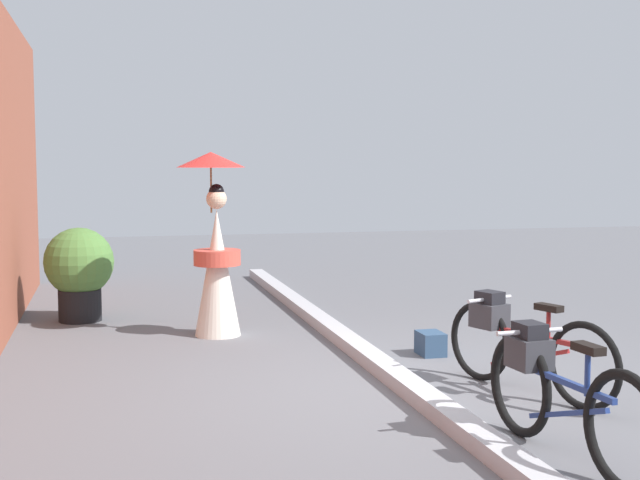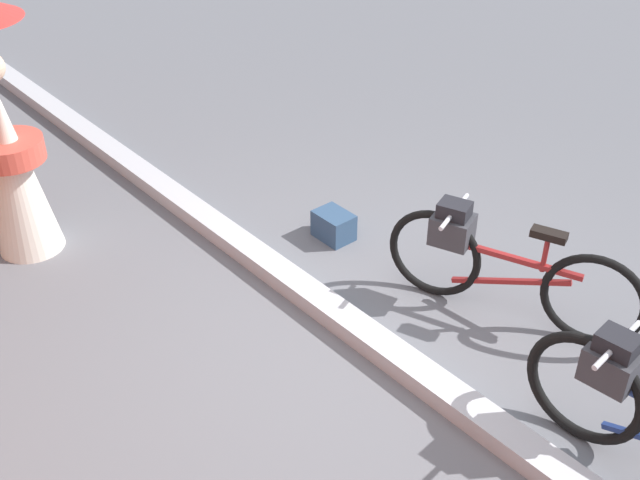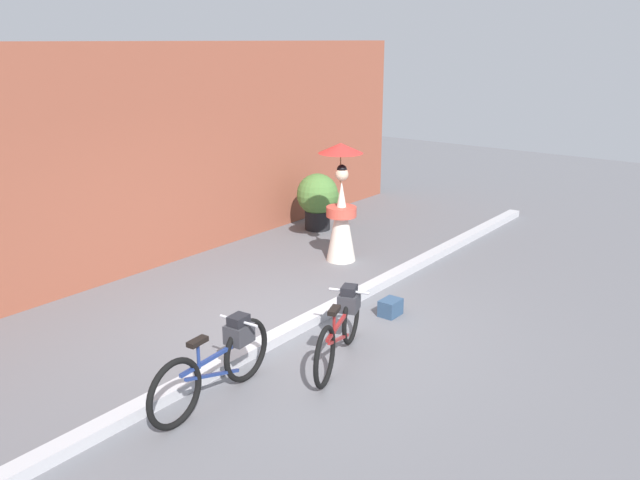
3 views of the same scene
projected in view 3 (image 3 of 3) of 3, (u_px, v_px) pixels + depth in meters
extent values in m
plane|color=slate|center=(296.00, 331.00, 8.05)|extent=(30.00, 30.00, 0.00)
cube|color=brown|center=(115.00, 163.00, 9.57)|extent=(14.00, 0.40, 3.45)
cube|color=#B2B2B7|center=(296.00, 327.00, 8.03)|extent=(14.00, 0.20, 0.12)
torus|color=black|center=(246.00, 350.00, 6.81)|extent=(0.69, 0.12, 0.69)
torus|color=black|center=(175.00, 394.00, 5.97)|extent=(0.69, 0.12, 0.69)
cube|color=navy|center=(212.00, 358.00, 6.35)|extent=(0.87, 0.11, 0.04)
cube|color=navy|center=(213.00, 375.00, 6.41)|extent=(0.76, 0.10, 0.27)
cylinder|color=navy|center=(198.00, 355.00, 6.17)|extent=(0.03, 0.03, 0.28)
cube|color=black|center=(198.00, 342.00, 6.12)|extent=(0.23, 0.11, 0.05)
cylinder|color=silver|center=(239.00, 321.00, 6.61)|extent=(0.07, 0.48, 0.03)
cube|color=#333338|center=(239.00, 333.00, 6.66)|extent=(0.28, 0.24, 0.20)
cube|color=black|center=(239.00, 322.00, 6.62)|extent=(0.21, 0.18, 0.14)
torus|color=black|center=(351.00, 317.00, 7.66)|extent=(0.64, 0.28, 0.66)
torus|color=black|center=(325.00, 357.00, 6.70)|extent=(0.64, 0.28, 0.66)
cube|color=maroon|center=(339.00, 324.00, 7.14)|extent=(0.85, 0.34, 0.04)
cube|color=maroon|center=(339.00, 339.00, 7.19)|extent=(0.74, 0.30, 0.28)
cylinder|color=maroon|center=(334.00, 322.00, 6.93)|extent=(0.03, 0.03, 0.27)
cube|color=black|center=(334.00, 310.00, 6.89)|extent=(0.24, 0.16, 0.05)
cylinder|color=silver|center=(349.00, 291.00, 7.45)|extent=(0.20, 0.46, 0.03)
cube|color=#333338|center=(349.00, 302.00, 7.50)|extent=(0.32, 0.30, 0.20)
cube|color=black|center=(349.00, 292.00, 7.46)|extent=(0.24, 0.22, 0.14)
cone|color=silver|center=(341.00, 221.00, 10.45)|extent=(0.48, 0.48, 1.33)
cylinder|color=#D14C3D|center=(341.00, 212.00, 10.41)|extent=(0.49, 0.49, 0.16)
sphere|color=beige|center=(342.00, 174.00, 10.23)|extent=(0.21, 0.21, 0.21)
sphere|color=black|center=(342.00, 170.00, 10.20)|extent=(0.16, 0.16, 0.16)
cylinder|color=olive|center=(341.00, 165.00, 10.24)|extent=(0.02, 0.02, 0.55)
cone|color=red|center=(341.00, 148.00, 10.16)|extent=(0.71, 0.71, 0.16)
cylinder|color=black|center=(317.00, 220.00, 12.33)|extent=(0.48, 0.48, 0.37)
sphere|color=#4C7A38|center=(317.00, 194.00, 12.19)|extent=(0.78, 0.78, 0.78)
sphere|color=#4C7A38|center=(329.00, 198.00, 12.29)|extent=(0.43, 0.43, 0.43)
cube|color=navy|center=(390.00, 307.00, 8.49)|extent=(0.30, 0.22, 0.22)
cube|color=#243951|center=(395.00, 305.00, 8.43)|extent=(0.25, 0.08, 0.08)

